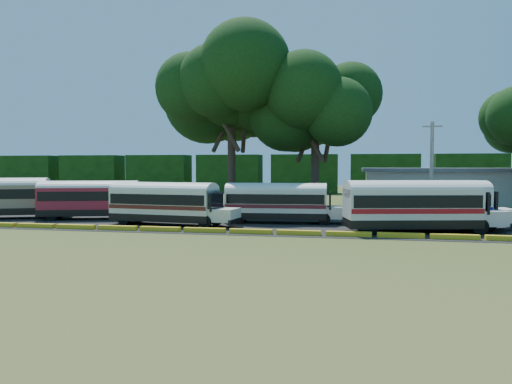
% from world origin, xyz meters
% --- Properties ---
extents(ground, '(160.00, 160.00, 0.00)m').
position_xyz_m(ground, '(0.00, 0.00, 0.00)').
color(ground, '#354C19').
rests_on(ground, ground).
extents(asphalt_strip, '(64.00, 24.00, 0.02)m').
position_xyz_m(asphalt_strip, '(1.00, 12.00, 0.01)').
color(asphalt_strip, black).
rests_on(asphalt_strip, ground).
extents(curb, '(53.70, 0.45, 0.30)m').
position_xyz_m(curb, '(-0.00, 1.00, 0.15)').
color(curb, yellow).
rests_on(curb, ground).
extents(terminal_building, '(19.00, 9.00, 4.00)m').
position_xyz_m(terminal_building, '(18.00, 30.00, 2.03)').
color(terminal_building, beige).
rests_on(terminal_building, ground).
extents(treeline_backdrop, '(130.00, 4.00, 6.00)m').
position_xyz_m(treeline_backdrop, '(0.00, 48.00, 3.00)').
color(treeline_backdrop, black).
rests_on(treeline_backdrop, ground).
extents(bus_red, '(9.58, 4.88, 3.06)m').
position_xyz_m(bus_red, '(-12.58, 6.85, 1.76)').
color(bus_red, black).
rests_on(bus_red, ground).
extents(bus_cream_west, '(9.56, 3.41, 3.08)m').
position_xyz_m(bus_cream_west, '(-5.32, 4.19, 1.74)').
color(bus_cream_west, black).
rests_on(bus_cream_west, ground).
extents(bus_cream_east, '(9.19, 2.85, 2.98)m').
position_xyz_m(bus_cream_east, '(2.31, 7.13, 1.68)').
color(bus_cream_east, black).
rests_on(bus_cream_east, ground).
extents(bus_white_red, '(10.43, 4.74, 3.33)m').
position_xyz_m(bus_white_red, '(11.55, 3.53, 1.88)').
color(bus_white_red, black).
rests_on(bus_white_red, ground).
extents(bus_white_blue, '(10.23, 4.09, 3.27)m').
position_xyz_m(bus_white_blue, '(12.53, 5.46, 1.85)').
color(bus_white_blue, black).
rests_on(bus_white_blue, ground).
extents(tree_west, '(12.17, 12.17, 16.99)m').
position_xyz_m(tree_west, '(-4.44, 19.54, 12.48)').
color(tree_west, '#332719').
rests_on(tree_west, ground).
extents(tree_center, '(10.76, 10.76, 14.31)m').
position_xyz_m(tree_center, '(3.96, 19.38, 10.32)').
color(tree_center, '#332719').
rests_on(tree_center, ground).
extents(utility_pole, '(1.60, 0.30, 7.90)m').
position_xyz_m(utility_pole, '(14.02, 14.27, 4.06)').
color(utility_pole, gray).
rests_on(utility_pole, ground).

